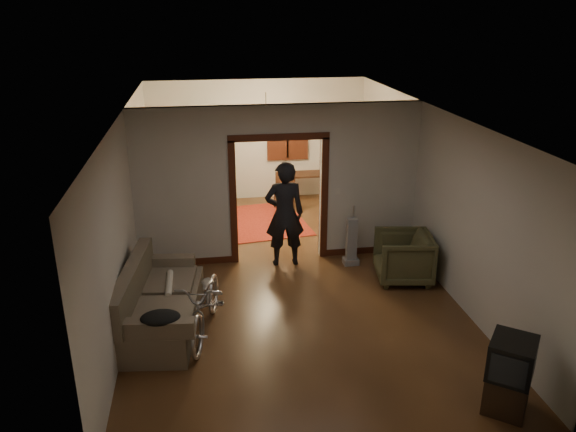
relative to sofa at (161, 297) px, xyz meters
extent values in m
cube|color=#3E2513|center=(1.98, 1.35, -0.49)|extent=(5.00, 8.50, 0.01)
cube|color=white|center=(1.98, 1.35, 2.31)|extent=(5.00, 8.50, 0.01)
cube|color=beige|center=(1.98, 5.60, 0.91)|extent=(5.00, 0.02, 2.80)
cube|color=beige|center=(-0.52, 1.35, 0.91)|extent=(0.02, 8.50, 2.80)
cube|color=beige|center=(4.48, 1.35, 0.91)|extent=(0.02, 8.50, 2.80)
cube|color=beige|center=(1.98, 2.10, 0.91)|extent=(5.00, 0.14, 2.80)
cube|color=#3E190E|center=(1.98, 2.10, 0.61)|extent=(1.74, 0.20, 2.32)
cube|color=black|center=(2.68, 5.56, 1.06)|extent=(0.98, 0.06, 1.28)
sphere|color=#FFE0A5|center=(1.98, 3.85, 1.86)|extent=(0.24, 0.24, 0.24)
cube|color=silver|center=(3.03, 2.02, 0.76)|extent=(0.08, 0.01, 0.12)
cube|color=brown|center=(0.00, 0.00, 0.00)|extent=(1.19, 2.21, 0.97)
cylinder|color=beige|center=(0.10, 0.30, 0.04)|extent=(0.09, 0.76, 0.09)
ellipsoid|color=black|center=(0.05, -0.91, 0.19)|extent=(0.50, 0.37, 0.15)
imported|color=silver|center=(0.62, -0.25, -0.02)|extent=(0.96, 1.85, 0.92)
imported|color=#454427|center=(3.90, 0.90, -0.08)|extent=(1.03, 1.01, 0.82)
cube|color=black|center=(3.95, -2.40, -0.26)|extent=(0.66, 0.66, 0.45)
cube|color=black|center=(3.95, -2.40, 0.19)|extent=(0.69, 0.70, 0.45)
cube|color=gray|center=(3.20, 1.62, -0.05)|extent=(0.28, 0.23, 0.87)
imported|color=black|center=(2.04, 1.83, 0.46)|extent=(0.69, 0.45, 1.89)
cube|color=maroon|center=(1.92, 3.97, -0.48)|extent=(1.91, 2.35, 0.02)
cube|color=#203621|center=(0.77, 5.32, 0.46)|extent=(1.00, 0.64, 1.90)
sphere|color=#1E5972|center=(0.77, 5.32, 1.45)|extent=(0.28, 0.28, 0.28)
cube|color=#331C11|center=(3.05, 5.13, -0.15)|extent=(0.96, 0.59, 0.68)
cube|color=#331C11|center=(2.44, 4.59, 0.00)|extent=(0.43, 0.43, 0.97)
camera|label=1|loc=(0.68, -7.20, 3.85)|focal=35.00mm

